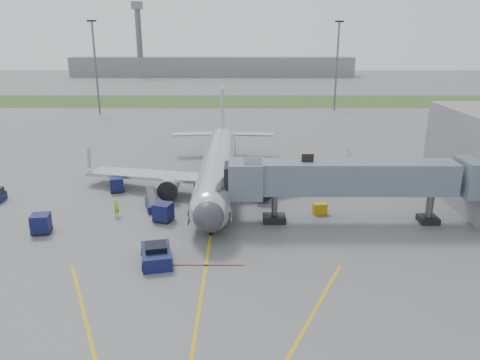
{
  "coord_description": "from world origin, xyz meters",
  "views": [
    {
      "loc": [
        2.87,
        -37.35,
        17.6
      ],
      "look_at": [
        2.65,
        8.46,
        3.2
      ],
      "focal_mm": 35.0,
      "sensor_mm": 36.0,
      "label": 1
    }
  ],
  "objects_px": {
    "airliner": "(218,167)",
    "ramp_worker": "(116,208)",
    "pushback_tug": "(156,255)",
    "belt_loader": "(152,205)"
  },
  "relations": [
    {
      "from": "pushback_tug",
      "to": "belt_loader",
      "type": "xyz_separation_m",
      "value": [
        -2.52,
        11.97,
        -0.19
      ]
    },
    {
      "from": "pushback_tug",
      "to": "belt_loader",
      "type": "relative_size",
      "value": 1.06
    },
    {
      "from": "airliner",
      "to": "pushback_tug",
      "type": "xyz_separation_m",
      "value": [
        -4.0,
        -18.75,
        -1.99
      ]
    },
    {
      "from": "airliner",
      "to": "belt_loader",
      "type": "height_order",
      "value": "airliner"
    },
    {
      "from": "airliner",
      "to": "pushback_tug",
      "type": "distance_m",
      "value": 19.27
    },
    {
      "from": "airliner",
      "to": "pushback_tug",
      "type": "height_order",
      "value": "airliner"
    },
    {
      "from": "airliner",
      "to": "pushback_tug",
      "type": "bearing_deg",
      "value": -102.05
    },
    {
      "from": "airliner",
      "to": "ramp_worker",
      "type": "bearing_deg",
      "value": -137.5
    },
    {
      "from": "belt_loader",
      "to": "ramp_worker",
      "type": "xyz_separation_m",
      "value": [
        -3.19,
        -2.12,
        0.46
      ]
    },
    {
      "from": "airliner",
      "to": "ramp_worker",
      "type": "xyz_separation_m",
      "value": [
        -9.71,
        -8.9,
        -1.72
      ]
    }
  ]
}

